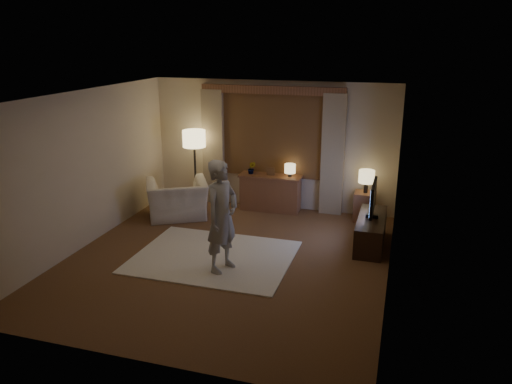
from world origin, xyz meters
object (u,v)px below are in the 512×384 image
at_px(side_table, 364,206).
at_px(armchair, 177,199).
at_px(sideboard, 270,194).
at_px(tv_stand, 371,231).
at_px(person, 222,216).

bearing_deg(side_table, armchair, -165.64).
bearing_deg(side_table, sideboard, 178.49).
relative_size(tv_stand, person, 0.82).
distance_m(armchair, person, 2.60).
bearing_deg(tv_stand, armchair, 175.54).
bearing_deg(armchair, sideboard, -179.00).
bearing_deg(armchair, tv_stand, 146.21).
height_order(armchair, side_table, armchair).
bearing_deg(side_table, person, -123.35).
bearing_deg(sideboard, armchair, -149.67).
relative_size(armchair, tv_stand, 0.82).
height_order(armchair, tv_stand, armchair).
distance_m(armchair, side_table, 3.65).
bearing_deg(armchair, person, 101.55).
distance_m(sideboard, person, 2.93).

